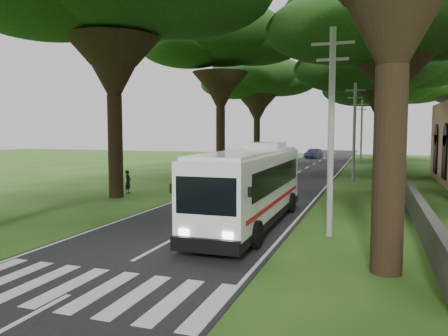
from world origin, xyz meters
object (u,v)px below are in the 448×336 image
(coach_bus, at_px, (251,185))
(pole_near, at_px, (331,129))
(pole_far, at_px, (361,130))
(distant_car_b, at_px, (314,154))
(pedestrian, at_px, (128,182))
(pole_mid, at_px, (354,130))
(distant_car_a, at_px, (286,159))

(coach_bus, bearing_deg, pole_near, -16.18)
(pole_far, bearing_deg, pole_near, -90.00)
(pole_near, relative_size, distant_car_b, 1.88)
(distant_car_b, bearing_deg, pole_near, -69.02)
(pole_near, xyz_separation_m, pedestrian, (-13.73, 7.75, -3.41))
(pole_far, distance_m, distant_car_b, 12.07)
(pole_mid, bearing_deg, pole_far, 90.00)
(coach_bus, xyz_separation_m, distant_car_b, (-3.62, 48.23, -1.03))
(pole_far, distance_m, distant_car_a, 10.50)
(distant_car_a, distance_m, pedestrian, 27.62)
(pole_mid, distance_m, pole_far, 20.00)
(coach_bus, distance_m, distant_car_b, 48.38)
(pole_near, distance_m, distant_car_b, 49.80)
(pole_mid, xyz_separation_m, pole_far, (0.00, 20.00, 0.00))
(coach_bus, xyz_separation_m, distant_car_a, (-5.08, 33.92, -1.00))
(pole_mid, bearing_deg, coach_bus, -100.18)
(pole_near, distance_m, distant_car_a, 36.05)
(pole_near, height_order, pole_mid, same)
(pedestrian, bearing_deg, pole_near, -125.25)
(coach_bus, bearing_deg, distant_car_a, 97.88)
(pedestrian, bearing_deg, distant_car_b, -15.00)
(distant_car_a, xyz_separation_m, distant_car_b, (1.46, 14.31, -0.03))
(pole_near, relative_size, distant_car_a, 1.86)
(distant_car_a, height_order, pedestrian, pedestrian)
(coach_bus, relative_size, pedestrian, 7.26)
(pole_far, bearing_deg, coach_bus, -95.01)
(pole_near, xyz_separation_m, pole_far, (0.00, 40.00, 0.00))
(distant_car_b, bearing_deg, distant_car_a, -83.00)
(pole_far, relative_size, distant_car_b, 1.88)
(distant_car_a, bearing_deg, pedestrian, 60.33)
(pole_near, distance_m, pedestrian, 16.13)
(pole_near, bearing_deg, pedestrian, 150.57)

